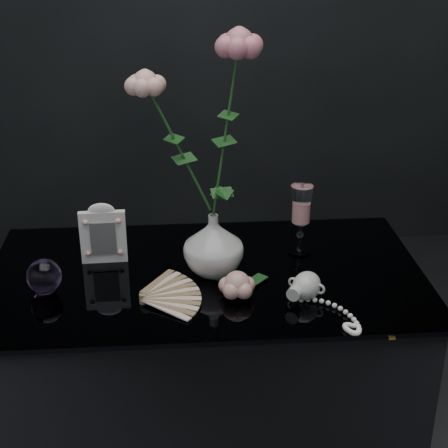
{
  "coord_description": "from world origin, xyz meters",
  "views": [
    {
      "loc": [
        -0.07,
        -1.4,
        1.57
      ],
      "look_at": [
        0.04,
        -0.02,
        0.92
      ],
      "focal_mm": 55.0,
      "sensor_mm": 36.0,
      "label": 1
    }
  ],
  "objects_px": {
    "wine_glass": "(301,220)",
    "paperweight": "(44,276)",
    "loose_rose": "(237,284)",
    "picture_frame": "(103,233)",
    "pearl_jar": "(307,285)",
    "vase": "(213,244)"
  },
  "relations": [
    {
      "from": "wine_glass",
      "to": "paperweight",
      "type": "height_order",
      "value": "wine_glass"
    },
    {
      "from": "loose_rose",
      "to": "pearl_jar",
      "type": "relative_size",
      "value": 0.81
    },
    {
      "from": "paperweight",
      "to": "loose_rose",
      "type": "bearing_deg",
      "value": -7.3
    },
    {
      "from": "picture_frame",
      "to": "pearl_jar",
      "type": "xyz_separation_m",
      "value": [
        0.47,
        -0.21,
        -0.05
      ]
    },
    {
      "from": "wine_glass",
      "to": "vase",
      "type": "bearing_deg",
      "value": -158.86
    },
    {
      "from": "vase",
      "to": "paperweight",
      "type": "bearing_deg",
      "value": -170.87
    },
    {
      "from": "wine_glass",
      "to": "paperweight",
      "type": "distance_m",
      "value": 0.64
    },
    {
      "from": "pearl_jar",
      "to": "wine_glass",
      "type": "bearing_deg",
      "value": 115.7
    },
    {
      "from": "picture_frame",
      "to": "loose_rose",
      "type": "height_order",
      "value": "picture_frame"
    },
    {
      "from": "wine_glass",
      "to": "paperweight",
      "type": "xyz_separation_m",
      "value": [
        -0.62,
        -0.15,
        -0.05
      ]
    },
    {
      "from": "wine_glass",
      "to": "paperweight",
      "type": "bearing_deg",
      "value": -166.33
    },
    {
      "from": "paperweight",
      "to": "loose_rose",
      "type": "relative_size",
      "value": 0.43
    },
    {
      "from": "wine_glass",
      "to": "pearl_jar",
      "type": "xyz_separation_m",
      "value": [
        -0.02,
        -0.22,
        -0.06
      ]
    },
    {
      "from": "loose_rose",
      "to": "picture_frame",
      "type": "bearing_deg",
      "value": 131.37
    },
    {
      "from": "paperweight",
      "to": "picture_frame",
      "type": "bearing_deg",
      "value": 48.18
    },
    {
      "from": "vase",
      "to": "loose_rose",
      "type": "height_order",
      "value": "vase"
    },
    {
      "from": "vase",
      "to": "pearl_jar",
      "type": "xyz_separation_m",
      "value": [
        0.2,
        -0.13,
        -0.04
      ]
    },
    {
      "from": "paperweight",
      "to": "pearl_jar",
      "type": "bearing_deg",
      "value": -6.76
    },
    {
      "from": "picture_frame",
      "to": "loose_rose",
      "type": "distance_m",
      "value": 0.37
    },
    {
      "from": "paperweight",
      "to": "wine_glass",
      "type": "bearing_deg",
      "value": 13.67
    },
    {
      "from": "picture_frame",
      "to": "pearl_jar",
      "type": "height_order",
      "value": "picture_frame"
    },
    {
      "from": "vase",
      "to": "loose_rose",
      "type": "relative_size",
      "value": 0.82
    }
  ]
}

